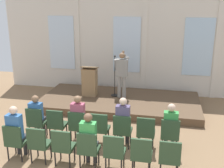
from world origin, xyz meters
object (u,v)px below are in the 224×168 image
at_px(audience_r0_c4, 123,120).
at_px(chair_r1_c2, 63,145).
at_px(chair_r0_c3, 100,127).
at_px(chair_r0_c6, 170,133).
at_px(audience_r0_c6, 170,125).
at_px(chair_r0_c0, 36,121).
at_px(chair_r1_c6, 170,156).
at_px(chair_r0_c1, 57,123).
at_px(chair_r0_c2, 78,125).
at_px(audience_r1_c0, 16,130).
at_px(chair_r1_c3, 88,148).
at_px(chair_r1_c4, 114,150).
at_px(chair_r0_c4, 123,129).
at_px(chair_r0_c5, 146,131).
at_px(chair_r1_c1, 39,142).
at_px(lectern, 90,81).
at_px(audience_r0_c0, 37,114).
at_px(audience_r1_c3, 89,137).
at_px(mic_stand, 115,87).
at_px(speaker, 122,72).
at_px(chair_r1_c5, 141,153).
at_px(chair_r1_c0, 15,140).

bearing_deg(audience_r0_c4, chair_r1_c2, -135.86).
relative_size(chair_r0_c3, chair_r0_c6, 1.00).
xyz_separation_m(chair_r0_c3, audience_r0_c6, (1.83, 0.08, 0.19)).
distance_m(chair_r0_c0, chair_r1_c6, 3.83).
bearing_deg(chair_r0_c1, chair_r0_c2, 0.00).
height_order(chair_r0_c3, audience_r1_c0, audience_r1_c0).
height_order(chair_r1_c2, chair_r1_c3, same).
distance_m(chair_r0_c3, chair_r1_c2, 1.27).
bearing_deg(chair_r0_c0, chair_r1_c3, -31.15).
bearing_deg(chair_r1_c4, audience_r1_c0, 178.18).
height_order(chair_r0_c1, chair_r0_c4, same).
relative_size(chair_r0_c5, chair_r1_c3, 1.00).
distance_m(chair_r1_c1, chair_r1_c4, 1.83).
bearing_deg(chair_r0_c0, lectern, 77.94).
relative_size(audience_r0_c0, audience_r1_c3, 0.93).
distance_m(chair_r0_c1, audience_r1_c3, 1.61).
bearing_deg(chair_r0_c0, mic_stand, 63.83).
relative_size(speaker, chair_r1_c6, 1.79).
xyz_separation_m(chair_r1_c1, chair_r1_c5, (2.44, 0.00, 0.00)).
bearing_deg(audience_r1_c3, chair_r1_c6, -2.47).
height_order(speaker, chair_r1_c2, speaker).
bearing_deg(chair_r0_c5, chair_r1_c0, -160.07).
relative_size(chair_r0_c0, audience_r1_c3, 0.69).
xyz_separation_m(chair_r0_c3, chair_r0_c5, (1.22, 0.00, 0.00)).
bearing_deg(audience_r1_c0, chair_r0_c3, 29.33).
relative_size(audience_r0_c0, chair_r1_c2, 1.35).
height_order(chair_r0_c1, audience_r0_c4, audience_r0_c4).
relative_size(audience_r1_c0, audience_r1_c3, 1.02).
relative_size(chair_r0_c3, chair_r1_c4, 1.00).
relative_size(lectern, audience_r1_c3, 0.85).
relative_size(lectern, chair_r0_c3, 1.23).
relative_size(audience_r0_c0, chair_r1_c5, 1.35).
distance_m(chair_r0_c5, audience_r1_c0, 3.23).
height_order(audience_r0_c0, audience_r0_c6, audience_r0_c6).
bearing_deg(chair_r0_c1, chair_r1_c3, -42.20).
xyz_separation_m(chair_r1_c4, chair_r1_c5, (0.61, 0.00, 0.00)).
distance_m(chair_r0_c4, chair_r1_c5, 1.27).
xyz_separation_m(chair_r1_c1, chair_r1_c6, (3.06, 0.00, 0.00)).
height_order(chair_r0_c4, chair_r0_c5, same).
bearing_deg(chair_r1_c4, chair_r0_c5, 61.12).
xyz_separation_m(chair_r0_c0, chair_r0_c6, (3.67, 0.00, 0.00)).
xyz_separation_m(chair_r0_c3, chair_r0_c4, (0.61, 0.00, 0.00)).
height_order(mic_stand, chair_r1_c2, mic_stand).
distance_m(chair_r0_c0, audience_r0_c4, 2.46).
bearing_deg(chair_r1_c2, chair_r0_c1, 118.88).
bearing_deg(chair_r0_c6, speaker, 119.58).
bearing_deg(chair_r0_c1, chair_r1_c5, -24.39).
relative_size(chair_r0_c0, chair_r1_c1, 1.00).
relative_size(audience_r0_c0, chair_r0_c5, 1.35).
distance_m(audience_r0_c4, chair_r0_c6, 1.25).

